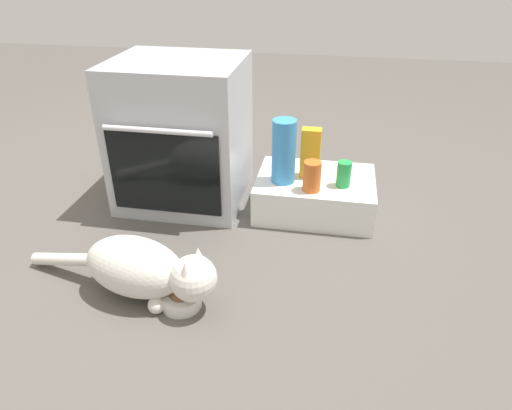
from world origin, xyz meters
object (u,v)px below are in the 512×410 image
Objects in this scene: soda_can at (344,174)px; juice_carton at (310,153)px; water_bottle at (284,152)px; food_bowl at (181,299)px; oven at (182,134)px; pantry_cabinet at (315,194)px; cat at (144,269)px; sauce_jar at (312,176)px.

juice_carton is (-0.16, 0.07, 0.06)m from soda_can.
food_bowl is at bearing -111.00° from water_bottle.
oven is 0.52m from water_bottle.
cat is at bearing -127.16° from pantry_cabinet.
oven is at bearing 174.51° from soda_can.
oven is 0.86× the size of cat.
cat is (-0.14, 0.03, 0.10)m from food_bowl.
juice_carton is (0.63, -0.00, -0.05)m from oven.
juice_carton reaches higher than food_bowl.
food_bowl is (0.23, -0.79, -0.32)m from oven.
pantry_cabinet is at bearing 154.68° from soda_can.
sauce_jar is at bearing 57.46° from food_bowl.
cat reaches higher than pantry_cabinet.
soda_can is at bearing 55.85° from cat.
soda_can is 0.50× the size of juice_carton.
soda_can is (0.79, -0.08, -0.11)m from oven.
pantry_cabinet is 0.94m from cat.
water_bottle is at bearing -179.96° from soda_can.
sauce_jar reaches higher than soda_can.
juice_carton is 0.14m from water_bottle.
pantry_cabinet is at bearing -1.37° from oven.
pantry_cabinet reaches higher than food_bowl.
food_bowl is at bearing 0.00° from cat.
pantry_cabinet is 3.80× the size of food_bowl.
oven is 4.77× the size of food_bowl.
sauce_jar is (0.56, 0.62, 0.12)m from cat.
soda_can reaches higher than food_bowl.
oven is at bearing 171.51° from water_bottle.
oven is 0.67m from sauce_jar.
oven is 2.34× the size of water_bottle.
cat is 0.83m from water_bottle.
sauce_jar is (-0.01, -0.13, 0.16)m from pantry_cabinet.
cat is at bearing 168.95° from food_bowl.
soda_can is 0.19m from juice_carton.
juice_carton is at bearing 66.05° from cat.
water_bottle reaches higher than food_bowl.
soda_can is at bearing 26.39° from sauce_jar.
cat is 3.41× the size of juice_carton.
oven reaches higher than pantry_cabinet.
juice_carton reaches higher than sauce_jar.
pantry_cabinet is at bearing 21.58° from water_bottle.
sauce_jar is 1.17× the size of soda_can.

